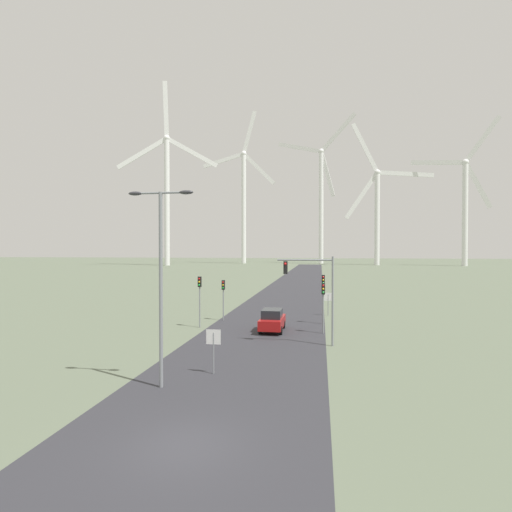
{
  "coord_description": "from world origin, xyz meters",
  "views": [
    {
      "loc": [
        4.61,
        -13.01,
        6.74
      ],
      "look_at": [
        0.0,
        15.4,
        6.27
      ],
      "focal_mm": 28.0,
      "sensor_mm": 36.0,
      "label": 1
    }
  ],
  "objects_px": {
    "car_approaching": "(272,320)",
    "wind_turbine_left": "(244,197)",
    "streetlamp": "(161,264)",
    "wind_turbine_far_left": "(167,187)",
    "traffic_light_post_mid_left": "(223,291)",
    "stop_sign_near": "(214,343)",
    "stop_sign_far": "(328,300)",
    "traffic_light_post_mid_right": "(323,288)",
    "traffic_light_mast_overhead": "(314,283)",
    "wind_turbine_right": "(377,205)",
    "traffic_light_post_near_left": "(200,290)",
    "traffic_light_post_near_right": "(323,297)",
    "wind_turbine_center": "(321,195)",
    "wind_turbine_far_right": "(465,201)"
  },
  "relations": [
    {
      "from": "car_approaching",
      "to": "wind_turbine_left",
      "type": "xyz_separation_m",
      "value": [
        -33.07,
        158.32,
        31.58
      ]
    },
    {
      "from": "streetlamp",
      "to": "wind_turbine_far_left",
      "type": "relative_size",
      "value": 0.12
    },
    {
      "from": "car_approaching",
      "to": "wind_turbine_far_left",
      "type": "xyz_separation_m",
      "value": [
        -60.26,
        128.06,
        32.28
      ]
    },
    {
      "from": "car_approaching",
      "to": "wind_turbine_left",
      "type": "distance_m",
      "value": 164.79
    },
    {
      "from": "streetlamp",
      "to": "traffic_light_post_mid_left",
      "type": "xyz_separation_m",
      "value": [
        -1.42,
        18.35,
        -3.24
      ]
    },
    {
      "from": "wind_turbine_far_left",
      "to": "wind_turbine_left",
      "type": "relative_size",
      "value": 1.05
    },
    {
      "from": "stop_sign_near",
      "to": "stop_sign_far",
      "type": "height_order",
      "value": "stop_sign_near"
    },
    {
      "from": "traffic_light_post_mid_right",
      "to": "traffic_light_mast_overhead",
      "type": "bearing_deg",
      "value": -94.94
    },
    {
      "from": "car_approaching",
      "to": "wind_turbine_right",
      "type": "xyz_separation_m",
      "value": [
        28.04,
        146.2,
        24.93
      ]
    },
    {
      "from": "stop_sign_near",
      "to": "traffic_light_post_mid_left",
      "type": "bearing_deg",
      "value": 102.04
    },
    {
      "from": "traffic_light_post_near_left",
      "to": "traffic_light_post_near_right",
      "type": "bearing_deg",
      "value": -4.21
    },
    {
      "from": "streetlamp",
      "to": "stop_sign_far",
      "type": "height_order",
      "value": "streetlamp"
    },
    {
      "from": "traffic_light_post_mid_left",
      "to": "car_approaching",
      "type": "relative_size",
      "value": 0.93
    },
    {
      "from": "stop_sign_near",
      "to": "wind_turbine_center",
      "type": "height_order",
      "value": "wind_turbine_center"
    },
    {
      "from": "traffic_light_post_mid_right",
      "to": "wind_turbine_far_left",
      "type": "height_order",
      "value": "wind_turbine_far_left"
    },
    {
      "from": "traffic_light_post_near_right",
      "to": "stop_sign_near",
      "type": "bearing_deg",
      "value": -117.3
    },
    {
      "from": "traffic_light_mast_overhead",
      "to": "car_approaching",
      "type": "xyz_separation_m",
      "value": [
        -3.46,
        4.38,
        -3.48
      ]
    },
    {
      "from": "wind_turbine_far_left",
      "to": "traffic_light_mast_overhead",
      "type": "bearing_deg",
      "value": -64.31
    },
    {
      "from": "streetlamp",
      "to": "traffic_light_post_near_left",
      "type": "relative_size",
      "value": 2.17
    },
    {
      "from": "traffic_light_post_mid_left",
      "to": "traffic_light_post_mid_right",
      "type": "height_order",
      "value": "traffic_light_post_mid_right"
    },
    {
      "from": "wind_turbine_center",
      "to": "traffic_light_post_mid_right",
      "type": "bearing_deg",
      "value": -89.99
    },
    {
      "from": "stop_sign_far",
      "to": "car_approaching",
      "type": "xyz_separation_m",
      "value": [
        -4.69,
        -8.54,
        -0.71
      ]
    },
    {
      "from": "stop_sign_near",
      "to": "wind_turbine_right",
      "type": "bearing_deg",
      "value": 79.31
    },
    {
      "from": "wind_turbine_far_left",
      "to": "wind_turbine_far_right",
      "type": "height_order",
      "value": "wind_turbine_far_left"
    },
    {
      "from": "stop_sign_far",
      "to": "traffic_light_post_near_right",
      "type": "xyz_separation_m",
      "value": [
        -0.55,
        -8.81,
        1.34
      ]
    },
    {
      "from": "traffic_light_post_near_left",
      "to": "traffic_light_post_mid_left",
      "type": "height_order",
      "value": "traffic_light_post_near_left"
    },
    {
      "from": "traffic_light_post_near_right",
      "to": "wind_turbine_center",
      "type": "bearing_deg",
      "value": 90.0
    },
    {
      "from": "traffic_light_post_near_right",
      "to": "traffic_light_mast_overhead",
      "type": "bearing_deg",
      "value": -99.5
    },
    {
      "from": "traffic_light_mast_overhead",
      "to": "wind_turbine_left",
      "type": "distance_m",
      "value": 169.11
    },
    {
      "from": "traffic_light_mast_overhead",
      "to": "wind_turbine_far_right",
      "type": "height_order",
      "value": "wind_turbine_far_right"
    },
    {
      "from": "stop_sign_near",
      "to": "stop_sign_far",
      "type": "distance_m",
      "value": 21.31
    },
    {
      "from": "stop_sign_near",
      "to": "wind_turbine_far_right",
      "type": "distance_m",
      "value": 168.22
    },
    {
      "from": "traffic_light_post_mid_right",
      "to": "traffic_light_mast_overhead",
      "type": "distance_m",
      "value": 8.36
    },
    {
      "from": "streetlamp",
      "to": "traffic_light_post_near_right",
      "type": "height_order",
      "value": "streetlamp"
    },
    {
      "from": "traffic_light_post_near_right",
      "to": "stop_sign_far",
      "type": "bearing_deg",
      "value": 86.44
    },
    {
      "from": "wind_turbine_center",
      "to": "traffic_light_post_near_right",
      "type": "bearing_deg",
      "value": -90.0
    },
    {
      "from": "stop_sign_far",
      "to": "traffic_light_mast_overhead",
      "type": "xyz_separation_m",
      "value": [
        -1.24,
        -12.92,
        2.77
      ]
    },
    {
      "from": "car_approaching",
      "to": "traffic_light_post_mid_left",
      "type": "bearing_deg",
      "value": 141.32
    },
    {
      "from": "traffic_light_post_mid_left",
      "to": "car_approaching",
      "type": "xyz_separation_m",
      "value": [
        5.17,
        -4.14,
        -1.9
      ]
    },
    {
      "from": "wind_turbine_center",
      "to": "wind_turbine_far_right",
      "type": "distance_m",
      "value": 61.94
    },
    {
      "from": "traffic_light_post_mid_right",
      "to": "wind_turbine_left",
      "type": "distance_m",
      "value": 161.55
    },
    {
      "from": "stop_sign_near",
      "to": "traffic_light_post_near_left",
      "type": "bearing_deg",
      "value": 110.51
    },
    {
      "from": "traffic_light_post_mid_left",
      "to": "wind_turbine_far_left",
      "type": "distance_m",
      "value": 138.97
    },
    {
      "from": "stop_sign_near",
      "to": "wind_turbine_left",
      "type": "distance_m",
      "value": 175.66
    },
    {
      "from": "stop_sign_near",
      "to": "traffic_light_mast_overhead",
      "type": "bearing_deg",
      "value": 54.63
    },
    {
      "from": "wind_turbine_left",
      "to": "traffic_light_post_mid_right",
      "type": "bearing_deg",
      "value": -76.44
    },
    {
      "from": "streetlamp",
      "to": "wind_turbine_far_right",
      "type": "distance_m",
      "value": 170.62
    },
    {
      "from": "traffic_light_post_mid_right",
      "to": "wind_turbine_right",
      "type": "distance_m",
      "value": 146.07
    },
    {
      "from": "traffic_light_post_near_left",
      "to": "wind_turbine_right",
      "type": "distance_m",
      "value": 151.41
    },
    {
      "from": "stop_sign_far",
      "to": "wind_turbine_center",
      "type": "relative_size",
      "value": 0.03
    }
  ]
}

